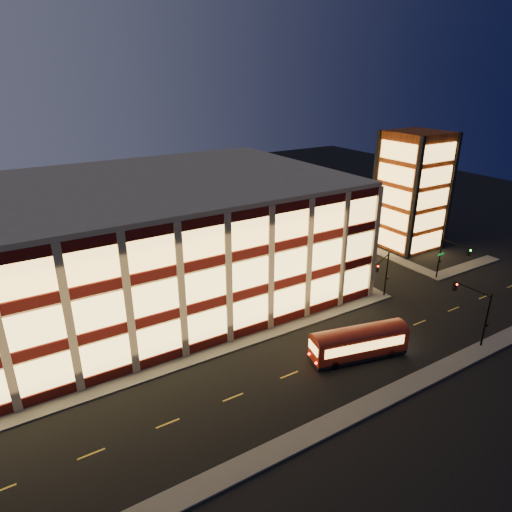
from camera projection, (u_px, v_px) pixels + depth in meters
ground at (221, 356)px, 45.23m from camera, size 200.00×200.00×0.00m
sidewalk_office_south at (189, 360)px, 44.52m from camera, size 54.00×2.00×0.15m
sidewalk_office_east at (303, 255)px, 69.81m from camera, size 2.00×30.00×0.15m
sidewalk_tower_south at (465, 267)px, 65.51m from camera, size 14.00×2.00×0.15m
sidewalk_tower_west at (356, 242)px, 75.18m from camera, size 2.00×30.00×0.15m
sidewalk_near at (300, 439)px, 34.96m from camera, size 100.00×2.00×0.15m
office_building at (132, 243)px, 54.40m from camera, size 50.45×30.45×14.50m
stair_tower at (412, 191)px, 70.75m from camera, size 8.60×8.60×18.00m
traffic_signal_far at (383, 270)px, 54.70m from camera, size 3.79×1.87×6.00m
traffic_signal_right at (450, 254)px, 59.54m from camera, size 1.20×4.37×6.00m
traffic_signal_near at (475, 305)px, 46.45m from camera, size 0.32×4.45×6.00m
trolley_bus at (359, 341)px, 44.44m from camera, size 10.02×4.65×3.29m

